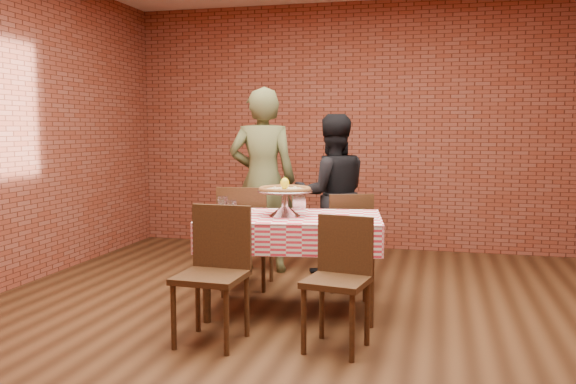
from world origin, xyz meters
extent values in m
plane|color=black|center=(0.00, 0.00, 0.00)|extent=(6.00, 6.00, 0.00)
plane|color=maroon|center=(0.00, 3.00, 1.45)|extent=(5.50, 0.00, 5.50)
cube|color=#442812|center=(-0.17, 0.33, 0.38)|extent=(1.46, 1.01, 0.75)
cylinder|color=beige|center=(-0.22, 0.32, 0.96)|extent=(0.49, 0.49, 0.03)
ellipsoid|color=yellow|center=(-0.22, 0.32, 1.01)|extent=(0.08, 0.08, 0.09)
cylinder|color=white|center=(-0.59, 0.14, 0.82)|extent=(0.09, 0.09, 0.13)
cylinder|color=white|center=(-0.75, 0.37, 0.82)|extent=(0.09, 0.09, 0.13)
cylinder|color=white|center=(0.33, 0.31, 0.76)|extent=(0.20, 0.20, 0.01)
cube|color=white|center=(0.44, 0.23, 0.76)|extent=(0.06, 0.06, 0.00)
cube|color=white|center=(0.47, 0.32, 0.76)|extent=(0.06, 0.05, 0.00)
cube|color=silver|center=(-0.18, 0.63, 0.83)|extent=(0.13, 0.12, 0.15)
imported|color=#4F522F|center=(-0.77, 1.57, 0.91)|extent=(0.73, 0.55, 1.83)
imported|color=black|center=(-0.09, 1.64, 0.78)|extent=(0.93, 0.85, 1.57)
camera|label=1|loc=(0.93, -4.13, 1.43)|focal=37.51mm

